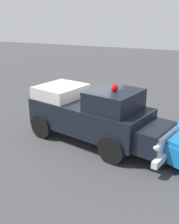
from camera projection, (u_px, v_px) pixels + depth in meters
The scene contains 2 objects.
ground_plane at pixel (88, 137), 12.00m from camera, with size 60.00×60.00×0.00m, color #424244.
vintage_fire_truck at pixel (94, 114), 11.21m from camera, with size 3.67×6.31×2.59m.
Camera 1 is at (10.04, 4.26, 5.12)m, focal length 45.00 mm.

